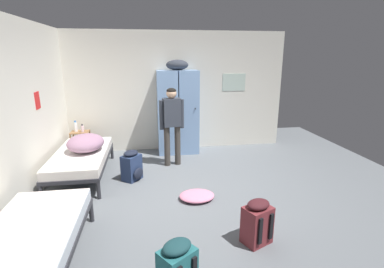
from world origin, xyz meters
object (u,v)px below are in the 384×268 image
(bedding_heap, at_px, (86,143))
(lotion_bottle, at_px, (82,128))
(shelf_unit, at_px, (81,141))
(clothes_pile_pink, at_px, (197,196))
(bed_left_rear, at_px, (81,157))
(backpack_navy, at_px, (132,166))
(locker_bank, at_px, (178,110))
(water_bottle, at_px, (76,127))
(person_traveler, at_px, (172,120))
(backpack_teal, at_px, (177,268))
(backpack_maroon, at_px, (257,222))
(bed_left_front, at_px, (28,242))

(bedding_heap, distance_m, lotion_bottle, 1.11)
(shelf_unit, height_order, clothes_pile_pink, shelf_unit)
(bed_left_rear, distance_m, clothes_pile_pink, 2.27)
(bedding_heap, distance_m, backpack_navy, 0.95)
(locker_bank, xyz_separation_m, water_bottle, (-2.21, 0.01, -0.29))
(shelf_unit, bearing_deg, water_bottle, 165.96)
(bedding_heap, height_order, lotion_bottle, bedding_heap)
(shelf_unit, relative_size, bed_left_rear, 0.30)
(water_bottle, bearing_deg, backpack_navy, -49.46)
(person_traveler, distance_m, backpack_teal, 3.36)
(bed_left_rear, xyz_separation_m, person_traveler, (1.68, 0.35, 0.56))
(lotion_bottle, xyz_separation_m, backpack_navy, (1.08, -1.38, -0.39))
(backpack_maroon, relative_size, backpack_teal, 1.00)
(bed_left_rear, bearing_deg, shelf_unit, 102.26)
(backpack_maroon, height_order, backpack_teal, same)
(backpack_maroon, distance_m, clothes_pile_pink, 1.28)
(bed_left_front, bearing_deg, bed_left_rear, 90.00)
(bed_left_front, distance_m, clothes_pile_pink, 2.35)
(lotion_bottle, bearing_deg, bed_left_front, -87.13)
(backpack_maroon, relative_size, clothes_pile_pink, 1.01)
(shelf_unit, relative_size, person_traveler, 0.37)
(water_bottle, bearing_deg, backpack_maroon, -51.57)
(backpack_maroon, bearing_deg, bedding_heap, 134.99)
(person_traveler, bearing_deg, backpack_maroon, -74.22)
(bedding_heap, distance_m, clothes_pile_pink, 2.26)
(bed_left_front, relative_size, backpack_teal, 3.45)
(bed_left_front, distance_m, backpack_maroon, 2.44)
(bed_left_front, bearing_deg, backpack_maroon, 3.82)
(clothes_pile_pink, bearing_deg, lotion_bottle, 132.73)
(shelf_unit, xyz_separation_m, bedding_heap, (0.34, -1.12, 0.29))
(bed_left_front, relative_size, water_bottle, 7.94)
(bed_left_front, distance_m, water_bottle, 3.68)
(person_traveler, bearing_deg, water_bottle, 157.92)
(locker_bank, height_order, backpack_maroon, locker_bank)
(backpack_teal, distance_m, clothes_pile_pink, 1.84)
(bed_left_front, bearing_deg, shelf_unit, 93.94)
(person_traveler, xyz_separation_m, clothes_pile_pink, (0.24, -1.52, -0.89))
(locker_bank, bearing_deg, backpack_teal, -96.37)
(bed_left_front, xyz_separation_m, clothes_pile_pink, (1.92, 1.31, -0.33))
(bed_left_rear, bearing_deg, backpack_teal, -64.02)
(person_traveler, bearing_deg, shelf_unit, 157.61)
(bed_left_front, height_order, lotion_bottle, lotion_bottle)
(bed_left_rear, relative_size, bedding_heap, 2.50)
(bed_left_rear, height_order, bedding_heap, bedding_heap)
(person_traveler, height_order, backpack_teal, person_traveler)
(shelf_unit, height_order, bedding_heap, bedding_heap)
(water_bottle, bearing_deg, locker_bank, -0.31)
(shelf_unit, height_order, water_bottle, water_bottle)
(locker_bank, height_order, water_bottle, locker_bank)
(water_bottle, height_order, lotion_bottle, water_bottle)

